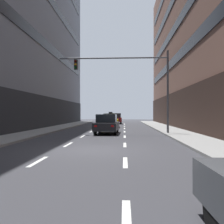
# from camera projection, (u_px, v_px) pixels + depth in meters

# --- Properties ---
(ground_plane) EXTENTS (120.00, 120.00, 0.00)m
(ground_plane) POSITION_uv_depth(u_px,v_px,m) (92.00, 150.00, 12.21)
(ground_plane) COLOR #38383D
(sidewalk_right) EXTENTS (2.77, 80.00, 0.14)m
(sidewalk_right) POSITION_uv_depth(u_px,v_px,m) (223.00, 149.00, 11.91)
(sidewalk_right) COLOR gray
(sidewalk_right) RESTS_ON ground
(lane_stripe_l1_s3) EXTENTS (0.16, 2.00, 0.01)m
(lane_stripe_l1_s3) POSITION_uv_depth(u_px,v_px,m) (38.00, 161.00, 9.29)
(lane_stripe_l1_s3) COLOR silver
(lane_stripe_l1_s3) RESTS_ON ground
(lane_stripe_l1_s4) EXTENTS (0.16, 2.00, 0.01)m
(lane_stripe_l1_s4) POSITION_uv_depth(u_px,v_px,m) (68.00, 144.00, 14.28)
(lane_stripe_l1_s4) COLOR silver
(lane_stripe_l1_s4) RESTS_ON ground
(lane_stripe_l1_s5) EXTENTS (0.16, 2.00, 0.01)m
(lane_stripe_l1_s5) POSITION_uv_depth(u_px,v_px,m) (83.00, 136.00, 19.28)
(lane_stripe_l1_s5) COLOR silver
(lane_stripe_l1_s5) RESTS_ON ground
(lane_stripe_l1_s6) EXTENTS (0.16, 2.00, 0.01)m
(lane_stripe_l1_s6) POSITION_uv_depth(u_px,v_px,m) (91.00, 132.00, 24.27)
(lane_stripe_l1_s6) COLOR silver
(lane_stripe_l1_s6) RESTS_ON ground
(lane_stripe_l1_s7) EXTENTS (0.16, 2.00, 0.01)m
(lane_stripe_l1_s7) POSITION_uv_depth(u_px,v_px,m) (97.00, 128.00, 29.26)
(lane_stripe_l1_s7) COLOR silver
(lane_stripe_l1_s7) RESTS_ON ground
(lane_stripe_l1_s8) EXTENTS (0.16, 2.00, 0.01)m
(lane_stripe_l1_s8) POSITION_uv_depth(u_px,v_px,m) (101.00, 126.00, 34.26)
(lane_stripe_l1_s8) COLOR silver
(lane_stripe_l1_s8) RESTS_ON ground
(lane_stripe_l1_s9) EXTENTS (0.16, 2.00, 0.01)m
(lane_stripe_l1_s9) POSITION_uv_depth(u_px,v_px,m) (104.00, 124.00, 39.25)
(lane_stripe_l1_s9) COLOR silver
(lane_stripe_l1_s9) RESTS_ON ground
(lane_stripe_l1_s10) EXTENTS (0.16, 2.00, 0.01)m
(lane_stripe_l1_s10) POSITION_uv_depth(u_px,v_px,m) (106.00, 123.00, 44.25)
(lane_stripe_l1_s10) COLOR silver
(lane_stripe_l1_s10) RESTS_ON ground
(lane_stripe_l2_s2) EXTENTS (0.16, 2.00, 0.01)m
(lane_stripe_l2_s2) POSITION_uv_depth(u_px,v_px,m) (127.00, 221.00, 4.14)
(lane_stripe_l2_s2) COLOR silver
(lane_stripe_l2_s2) RESTS_ON ground
(lane_stripe_l2_s3) EXTENTS (0.16, 2.00, 0.01)m
(lane_stripe_l2_s3) POSITION_uv_depth(u_px,v_px,m) (125.00, 162.00, 9.14)
(lane_stripe_l2_s3) COLOR silver
(lane_stripe_l2_s3) RESTS_ON ground
(lane_stripe_l2_s4) EXTENTS (0.16, 2.00, 0.01)m
(lane_stripe_l2_s4) POSITION_uv_depth(u_px,v_px,m) (125.00, 145.00, 14.13)
(lane_stripe_l2_s4) COLOR silver
(lane_stripe_l2_s4) RESTS_ON ground
(lane_stripe_l2_s5) EXTENTS (0.16, 2.00, 0.01)m
(lane_stripe_l2_s5) POSITION_uv_depth(u_px,v_px,m) (125.00, 137.00, 19.12)
(lane_stripe_l2_s5) COLOR silver
(lane_stripe_l2_s5) RESTS_ON ground
(lane_stripe_l2_s6) EXTENTS (0.16, 2.00, 0.01)m
(lane_stripe_l2_s6) POSITION_uv_depth(u_px,v_px,m) (125.00, 132.00, 24.12)
(lane_stripe_l2_s6) COLOR silver
(lane_stripe_l2_s6) RESTS_ON ground
(lane_stripe_l2_s7) EXTENTS (0.16, 2.00, 0.01)m
(lane_stripe_l2_s7) POSITION_uv_depth(u_px,v_px,m) (124.00, 128.00, 29.11)
(lane_stripe_l2_s7) COLOR silver
(lane_stripe_l2_s7) RESTS_ON ground
(lane_stripe_l2_s8) EXTENTS (0.16, 2.00, 0.01)m
(lane_stripe_l2_s8) POSITION_uv_depth(u_px,v_px,m) (124.00, 126.00, 34.11)
(lane_stripe_l2_s8) COLOR silver
(lane_stripe_l2_s8) RESTS_ON ground
(lane_stripe_l2_s9) EXTENTS (0.16, 2.00, 0.01)m
(lane_stripe_l2_s9) POSITION_uv_depth(u_px,v_px,m) (124.00, 125.00, 39.10)
(lane_stripe_l2_s9) COLOR silver
(lane_stripe_l2_s9) RESTS_ON ground
(lane_stripe_l2_s10) EXTENTS (0.16, 2.00, 0.01)m
(lane_stripe_l2_s10) POSITION_uv_depth(u_px,v_px,m) (124.00, 123.00, 44.10)
(lane_stripe_l2_s10) COLOR silver
(lane_stripe_l2_s10) RESTS_ON ground
(taxi_driving_0) EXTENTS (2.03, 4.63, 1.91)m
(taxi_driving_0) POSITION_uv_depth(u_px,v_px,m) (111.00, 120.00, 31.84)
(taxi_driving_0) COLOR black
(taxi_driving_0) RESTS_ON ground
(car_driving_1) EXTENTS (1.99, 4.48, 1.66)m
(car_driving_1) POSITION_uv_depth(u_px,v_px,m) (107.00, 124.00, 21.71)
(car_driving_1) COLOR black
(car_driving_1) RESTS_ON ground
(car_driving_2) EXTENTS (2.09, 4.70, 1.74)m
(car_driving_2) POSITION_uv_depth(u_px,v_px,m) (116.00, 119.00, 41.98)
(car_driving_2) COLOR black
(car_driving_2) RESTS_ON ground
(traffic_signal_0) EXTENTS (9.13, 0.35, 6.81)m
(traffic_signal_0) POSITION_uv_depth(u_px,v_px,m) (135.00, 77.00, 21.22)
(traffic_signal_0) COLOR #4C4C51
(traffic_signal_0) RESTS_ON sidewalk_right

